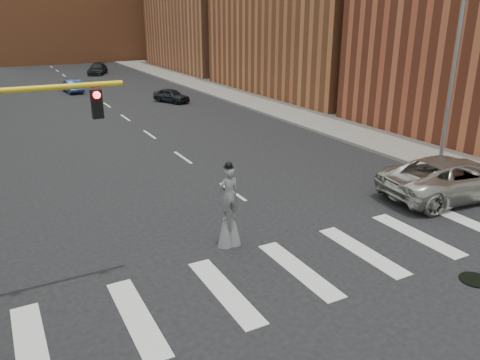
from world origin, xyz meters
TOP-DOWN VIEW (x-y plane):
  - ground_plane at (0.00, 0.00)m, footprint 160.00×160.00m
  - sidewalk_right at (12.50, 25.00)m, footprint 5.00×90.00m
  - manhole at (3.00, -2.00)m, footprint 0.90×0.90m
  - building_backdrop at (6.00, 78.00)m, footprint 26.00×14.00m
  - streetlight at (10.90, 6.00)m, footprint 2.05×0.20m
  - stilt_performer at (-2.44, 3.50)m, footprint 0.84×0.53m
  - suv_crossing at (8.02, 3.00)m, footprint 6.64×3.53m
  - car_near at (5.48, 30.65)m, footprint 2.83×3.89m
  - car_mid at (-1.39, 40.80)m, footprint 1.70×4.10m
  - car_far at (4.19, 55.10)m, footprint 3.75×5.22m

SIDE VIEW (x-z plane):
  - ground_plane at x=0.00m, z-range 0.00..0.00m
  - manhole at x=3.00m, z-range 0.00..0.04m
  - sidewalk_right at x=12.50m, z-range 0.00..0.18m
  - car_near at x=5.48m, z-range 0.00..1.23m
  - car_mid at x=-1.39m, z-range 0.00..1.32m
  - car_far at x=4.19m, z-range 0.00..1.40m
  - suv_crossing at x=8.02m, z-range 0.00..1.78m
  - stilt_performer at x=-2.44m, z-range -0.28..2.72m
  - streetlight at x=10.90m, z-range 0.40..9.40m
  - building_backdrop at x=6.00m, z-range 0.00..18.00m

